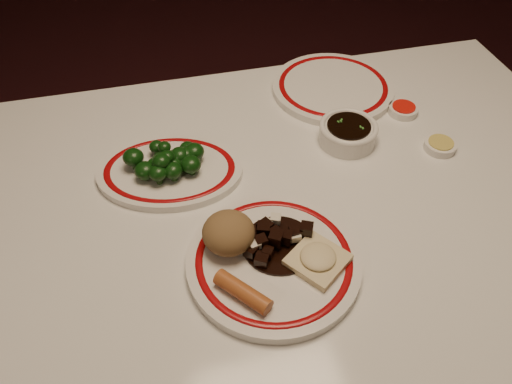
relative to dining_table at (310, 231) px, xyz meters
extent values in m
plane|color=black|center=(0.00, 0.00, -0.66)|extent=(7.00, 7.00, 0.00)
cube|color=white|center=(0.00, 0.00, 0.07)|extent=(1.20, 0.90, 0.04)
cylinder|color=black|center=(-0.54, 0.39, -0.30)|extent=(0.06, 0.06, 0.71)
cylinder|color=black|center=(0.54, 0.39, -0.30)|extent=(0.06, 0.06, 0.71)
cylinder|color=white|center=(-0.11, -0.13, 0.10)|extent=(0.34, 0.34, 0.02)
torus|color=#91070A|center=(-0.11, -0.13, 0.11)|extent=(0.29, 0.29, 0.00)
ellipsoid|color=olive|center=(-0.17, -0.08, 0.14)|extent=(0.09, 0.09, 0.06)
cylinder|color=#B35F2C|center=(-0.17, -0.18, 0.12)|extent=(0.08, 0.09, 0.03)
cube|color=beige|center=(-0.05, -0.15, 0.12)|extent=(0.11, 0.11, 0.01)
ellipsoid|color=beige|center=(-0.05, -0.15, 0.13)|extent=(0.06, 0.06, 0.02)
cylinder|color=black|center=(-0.10, -0.10, 0.11)|extent=(0.12, 0.12, 0.00)
cube|color=black|center=(-0.13, -0.13, 0.12)|extent=(0.03, 0.03, 0.02)
cube|color=black|center=(-0.07, -0.10, 0.12)|extent=(0.02, 0.02, 0.02)
cube|color=black|center=(-0.14, -0.11, 0.12)|extent=(0.03, 0.03, 0.02)
cube|color=black|center=(-0.10, -0.10, 0.12)|extent=(0.03, 0.03, 0.02)
cube|color=black|center=(-0.10, -0.09, 0.13)|extent=(0.02, 0.02, 0.02)
cube|color=black|center=(-0.11, -0.07, 0.13)|extent=(0.03, 0.03, 0.02)
cube|color=black|center=(-0.08, -0.10, 0.13)|extent=(0.03, 0.03, 0.02)
cube|color=black|center=(-0.12, -0.08, 0.13)|extent=(0.03, 0.03, 0.02)
cube|color=black|center=(-0.10, -0.11, 0.13)|extent=(0.03, 0.03, 0.02)
cube|color=black|center=(-0.13, -0.13, 0.12)|extent=(0.02, 0.02, 0.01)
cube|color=black|center=(-0.05, -0.10, 0.13)|extent=(0.03, 0.03, 0.02)
cube|color=black|center=(-0.12, -0.12, 0.12)|extent=(0.02, 0.02, 0.02)
cube|color=black|center=(-0.11, -0.07, 0.12)|extent=(0.02, 0.02, 0.01)
cube|color=black|center=(-0.13, -0.10, 0.13)|extent=(0.02, 0.02, 0.02)
cube|color=beige|center=(-0.14, -0.11, 0.13)|extent=(0.02, 0.02, 0.01)
cube|color=beige|center=(-0.09, -0.06, 0.13)|extent=(0.02, 0.02, 0.01)
cube|color=beige|center=(-0.11, -0.07, 0.13)|extent=(0.02, 0.02, 0.01)
cube|color=beige|center=(-0.07, -0.10, 0.13)|extent=(0.02, 0.02, 0.01)
torus|color=#91070A|center=(-0.25, 0.13, 0.11)|extent=(0.28, 0.28, 0.00)
cylinder|color=#23471C|center=(-0.22, 0.13, 0.11)|extent=(0.01, 0.01, 0.02)
ellipsoid|color=#0E350D|center=(-0.22, 0.13, 0.13)|extent=(0.04, 0.04, 0.03)
cylinder|color=#23471C|center=(-0.24, 0.09, 0.11)|extent=(0.01, 0.01, 0.01)
ellipsoid|color=#0E350D|center=(-0.24, 0.09, 0.13)|extent=(0.04, 0.04, 0.03)
cylinder|color=#23471C|center=(-0.20, 0.14, 0.11)|extent=(0.01, 0.01, 0.01)
ellipsoid|color=#0E350D|center=(-0.20, 0.14, 0.13)|extent=(0.04, 0.04, 0.03)
cylinder|color=#23471C|center=(-0.23, 0.13, 0.11)|extent=(0.01, 0.01, 0.01)
ellipsoid|color=#0E350D|center=(-0.23, 0.13, 0.13)|extent=(0.04, 0.04, 0.03)
cylinder|color=#23471C|center=(-0.26, 0.17, 0.11)|extent=(0.01, 0.01, 0.01)
ellipsoid|color=#0E350D|center=(-0.26, 0.17, 0.13)|extent=(0.03, 0.03, 0.02)
cylinder|color=#23471C|center=(-0.22, 0.12, 0.11)|extent=(0.01, 0.01, 0.01)
ellipsoid|color=#0E350D|center=(-0.22, 0.12, 0.13)|extent=(0.03, 0.03, 0.02)
cylinder|color=#23471C|center=(-0.21, 0.13, 0.11)|extent=(0.01, 0.01, 0.01)
ellipsoid|color=#0E350D|center=(-0.21, 0.13, 0.13)|extent=(0.04, 0.04, 0.03)
cylinder|color=#23471C|center=(-0.21, 0.13, 0.11)|extent=(0.01, 0.01, 0.01)
ellipsoid|color=#0E350D|center=(-0.21, 0.13, 0.13)|extent=(0.03, 0.03, 0.03)
cylinder|color=#23471C|center=(-0.21, 0.10, 0.11)|extent=(0.01, 0.01, 0.01)
ellipsoid|color=#0E350D|center=(-0.21, 0.10, 0.13)|extent=(0.04, 0.04, 0.03)
cylinder|color=#23471C|center=(-0.25, 0.11, 0.11)|extent=(0.01, 0.01, 0.01)
ellipsoid|color=#0E350D|center=(-0.25, 0.11, 0.13)|extent=(0.03, 0.03, 0.02)
cylinder|color=#23471C|center=(-0.21, 0.15, 0.11)|extent=(0.01, 0.01, 0.01)
ellipsoid|color=#0E350D|center=(-0.21, 0.15, 0.13)|extent=(0.03, 0.03, 0.02)
cylinder|color=#23471C|center=(-0.23, 0.12, 0.11)|extent=(0.01, 0.01, 0.01)
ellipsoid|color=#0E350D|center=(-0.23, 0.12, 0.13)|extent=(0.03, 0.03, 0.02)
cylinder|color=#23471C|center=(-0.23, 0.13, 0.11)|extent=(0.01, 0.01, 0.01)
ellipsoid|color=#0E350D|center=(-0.23, 0.13, 0.13)|extent=(0.03, 0.03, 0.03)
cylinder|color=#23471C|center=(-0.26, 0.13, 0.11)|extent=(0.01, 0.01, 0.01)
ellipsoid|color=#0E350D|center=(-0.26, 0.13, 0.13)|extent=(0.04, 0.04, 0.03)
cylinder|color=#23471C|center=(-0.27, 0.12, 0.11)|extent=(0.01, 0.01, 0.01)
ellipsoid|color=#0E350D|center=(-0.27, 0.12, 0.13)|extent=(0.03, 0.03, 0.02)
cylinder|color=#23471C|center=(-0.27, 0.09, 0.11)|extent=(0.01, 0.01, 0.01)
ellipsoid|color=#0E350D|center=(-0.27, 0.09, 0.13)|extent=(0.04, 0.04, 0.03)
cylinder|color=#23471C|center=(-0.25, 0.13, 0.11)|extent=(0.01, 0.01, 0.01)
ellipsoid|color=#0E350D|center=(-0.25, 0.13, 0.12)|extent=(0.03, 0.03, 0.02)
cylinder|color=#23471C|center=(-0.24, 0.11, 0.11)|extent=(0.01, 0.01, 0.01)
ellipsoid|color=#0E350D|center=(-0.24, 0.11, 0.13)|extent=(0.03, 0.03, 0.03)
cylinder|color=#23471C|center=(-0.29, 0.11, 0.11)|extent=(0.01, 0.01, 0.01)
ellipsoid|color=#0E350D|center=(-0.29, 0.11, 0.13)|extent=(0.04, 0.04, 0.03)
cylinder|color=#23471C|center=(-0.25, 0.12, 0.11)|extent=(0.01, 0.01, 0.02)
ellipsoid|color=#0E350D|center=(-0.25, 0.12, 0.13)|extent=(0.04, 0.04, 0.03)
cylinder|color=#23471C|center=(-0.31, 0.14, 0.11)|extent=(0.01, 0.01, 0.02)
ellipsoid|color=#0E350D|center=(-0.31, 0.14, 0.13)|extent=(0.04, 0.04, 0.03)
ellipsoid|color=#0E350D|center=(-0.25, 0.15, 0.14)|extent=(0.03, 0.03, 0.02)
ellipsoid|color=#0E350D|center=(-0.25, 0.12, 0.14)|extent=(0.03, 0.03, 0.02)
ellipsoid|color=#0E350D|center=(-0.26, 0.12, 0.14)|extent=(0.03, 0.03, 0.03)
ellipsoid|color=#0E350D|center=(-0.26, 0.11, 0.15)|extent=(0.03, 0.03, 0.03)
ellipsoid|color=#0E350D|center=(-0.26, 0.12, 0.14)|extent=(0.02, 0.02, 0.02)
cylinder|color=white|center=(0.12, 0.14, 0.11)|extent=(0.12, 0.12, 0.04)
cylinder|color=black|center=(0.12, 0.14, 0.13)|extent=(0.09, 0.09, 0.00)
cylinder|color=white|center=(0.27, 0.20, 0.10)|extent=(0.06, 0.06, 0.02)
cylinder|color=red|center=(0.27, 0.20, 0.11)|extent=(0.05, 0.05, 0.00)
cylinder|color=white|center=(0.29, 0.07, 0.10)|extent=(0.06, 0.06, 0.02)
cylinder|color=#CAB853|center=(0.29, 0.07, 0.11)|extent=(0.05, 0.05, 0.00)
cylinder|color=white|center=(0.15, 0.32, 0.10)|extent=(0.34, 0.34, 0.02)
torus|color=#91070A|center=(0.15, 0.32, 0.11)|extent=(0.30, 0.30, 0.00)
camera|label=1|loc=(-0.25, -0.58, 0.75)|focal=35.00mm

